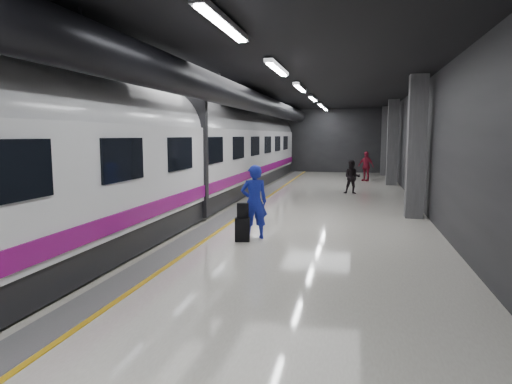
# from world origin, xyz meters

# --- Properties ---
(ground) EXTENTS (40.00, 40.00, 0.00)m
(ground) POSITION_xyz_m (0.00, 0.00, 0.00)
(ground) COLOR silver
(ground) RESTS_ON ground
(platform_hall) EXTENTS (10.02, 40.02, 4.51)m
(platform_hall) POSITION_xyz_m (-0.29, 0.96, 3.54)
(platform_hall) COLOR black
(platform_hall) RESTS_ON ground
(train) EXTENTS (3.05, 38.00, 4.05)m
(train) POSITION_xyz_m (-3.25, -0.00, 2.07)
(train) COLOR black
(train) RESTS_ON ground
(traveler_main) EXTENTS (0.81, 0.70, 1.89)m
(traveler_main) POSITION_xyz_m (0.20, -2.05, 0.94)
(traveler_main) COLOR #172BB0
(traveler_main) RESTS_ON ground
(suitcase_main) EXTENTS (0.40, 0.29, 0.59)m
(suitcase_main) POSITION_xyz_m (-0.01, -2.44, 0.30)
(suitcase_main) COLOR black
(suitcase_main) RESTS_ON ground
(shoulder_bag) EXTENTS (0.30, 0.19, 0.37)m
(shoulder_bag) POSITION_xyz_m (-0.00, -2.43, 0.78)
(shoulder_bag) COLOR black
(shoulder_bag) RESTS_ON suitcase_main
(traveler_far_a) EXTENTS (0.75, 0.59, 1.51)m
(traveler_far_a) POSITION_xyz_m (2.54, 7.69, 0.76)
(traveler_far_a) COLOR black
(traveler_far_a) RESTS_ON ground
(traveler_far_b) EXTENTS (1.07, 0.90, 1.71)m
(traveler_far_b) POSITION_xyz_m (3.25, 13.85, 0.85)
(traveler_far_b) COLOR maroon
(traveler_far_b) RESTS_ON ground
(suitcase_far) EXTENTS (0.40, 0.30, 0.53)m
(suitcase_far) POSITION_xyz_m (2.52, 14.16, 0.26)
(suitcase_far) COLOR black
(suitcase_far) RESTS_ON ground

